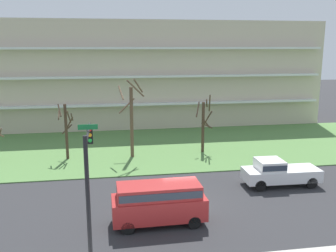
{
  "coord_description": "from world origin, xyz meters",
  "views": [
    {
      "loc": [
        -4.27,
        -21.3,
        9.86
      ],
      "look_at": [
        0.19,
        6.0,
        3.88
      ],
      "focal_mm": 40.01,
      "sensor_mm": 36.0,
      "label": 1
    }
  ],
  "objects": [
    {
      "name": "ground",
      "position": [
        0.0,
        0.0,
        0.0
      ],
      "size": [
        160.0,
        160.0,
        0.0
      ],
      "primitive_type": "plane",
      "color": "#2D2D30"
    },
    {
      "name": "grass_lawn_strip",
      "position": [
        0.0,
        14.0,
        0.04
      ],
      "size": [
        80.0,
        16.0,
        0.08
      ],
      "primitive_type": "cube",
      "color": "#547F42",
      "rests_on": "ground"
    },
    {
      "name": "apartment_building",
      "position": [
        0.0,
        27.33,
        6.37
      ],
      "size": [
        44.47,
        11.61,
        12.74
      ],
      "color": "beige",
      "rests_on": "ground"
    },
    {
      "name": "tree_left",
      "position": [
        -7.89,
        11.38,
        2.75
      ],
      "size": [
        1.31,
        1.3,
        4.95
      ],
      "color": "#423023",
      "rests_on": "ground"
    },
    {
      "name": "tree_center",
      "position": [
        -2.25,
        11.04,
        3.71
      ],
      "size": [
        2.25,
        2.27,
        7.12
      ],
      "color": "brown",
      "rests_on": "ground"
    },
    {
      "name": "tree_right",
      "position": [
        4.44,
        11.51,
        2.77
      ],
      "size": [
        1.58,
        1.6,
        5.55
      ],
      "color": "#423023",
      "rests_on": "ground"
    },
    {
      "name": "pickup_white_near_left",
      "position": [
        7.59,
        2.51,
        1.02
      ],
      "size": [
        5.44,
        2.12,
        1.95
      ],
      "rotation": [
        0.0,
        0.0,
        3.12
      ],
      "color": "white",
      "rests_on": "ground"
    },
    {
      "name": "van_red_center_left",
      "position": [
        -1.63,
        -2.0,
        1.4
      ],
      "size": [
        5.23,
        2.08,
        2.36
      ],
      "rotation": [
        0.0,
        0.0,
        0.02
      ],
      "color": "#B22828",
      "rests_on": "ground"
    },
    {
      "name": "traffic_signal_mast",
      "position": [
        -5.2,
        -5.19,
        4.29
      ],
      "size": [
        0.9,
        4.36,
        6.36
      ],
      "color": "black",
      "rests_on": "ground"
    }
  ]
}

